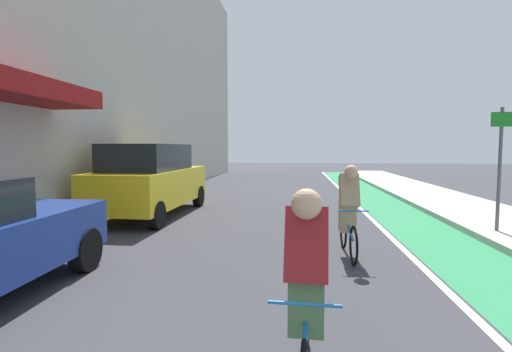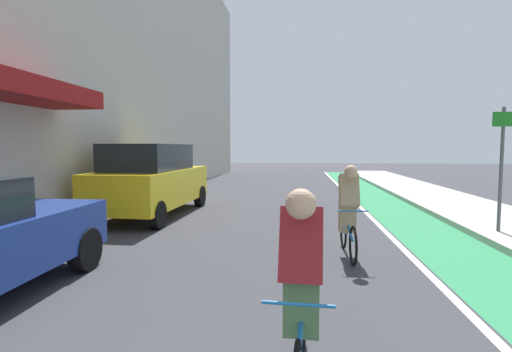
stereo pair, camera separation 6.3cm
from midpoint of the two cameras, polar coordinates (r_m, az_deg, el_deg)
ground_plane at (r=11.44m, az=2.95°, el=-5.22°), size 71.30×71.30×0.00m
bike_lane_paint at (r=13.70m, az=18.61°, el=-3.86°), size 1.60×32.41×0.00m
lane_divider_stripe at (r=13.54m, az=14.87°, el=-3.87°), size 0.12×32.41×0.00m
sidewalk_right at (r=14.30m, az=27.14°, el=-3.50°), size 2.73×32.41×0.14m
building_facade_left at (r=15.49m, az=-21.34°, el=19.50°), size 4.15×32.41×12.06m
parked_suv_yellow_cab at (r=10.89m, az=-15.14°, el=-0.46°), size 1.97×4.62×1.98m
cyclist_lead at (r=3.07m, az=7.40°, el=-16.39°), size 0.48×1.69×1.60m
cyclist_mid at (r=6.80m, az=13.92°, el=-5.01°), size 0.48×1.69×1.60m
street_sign_post at (r=9.39m, az=33.08°, el=2.30°), size 0.44×0.07×2.58m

